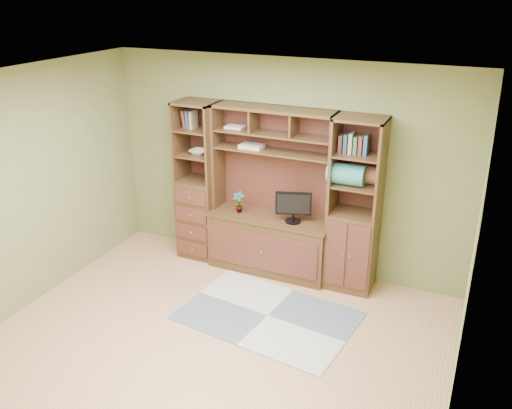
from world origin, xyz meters
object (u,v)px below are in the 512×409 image
at_px(center_hutch, 270,194).
at_px(right_tower, 355,206).
at_px(left_tower, 199,181).
at_px(monitor, 294,202).

bearing_deg(center_hutch, right_tower, 2.23).
xyz_separation_m(left_tower, right_tower, (2.02, 0.00, 0.00)).
distance_m(right_tower, monitor, 0.72).
xyz_separation_m(center_hutch, left_tower, (-1.00, 0.04, 0.00)).
height_order(right_tower, monitor, right_tower).
height_order(center_hutch, left_tower, same).
xyz_separation_m(right_tower, monitor, (-0.71, -0.07, -0.03)).
bearing_deg(left_tower, right_tower, 0.00).
bearing_deg(center_hutch, monitor, -6.37).
relative_size(center_hutch, right_tower, 1.00).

